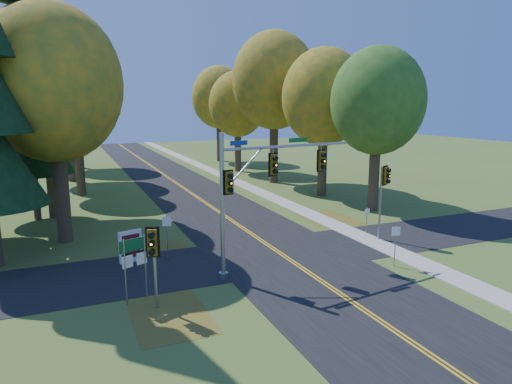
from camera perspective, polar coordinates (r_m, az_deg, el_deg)
name	(u,v)px	position (r m, az deg, el deg)	size (l,w,h in m)	color
ground	(296,265)	(24.59, 5.07, -9.02)	(160.00, 160.00, 0.00)	#486021
road_main	(296,264)	(24.58, 5.07, -9.00)	(8.00, 160.00, 0.02)	black
road_cross	(280,253)	(26.26, 3.00, -7.65)	(60.00, 6.00, 0.02)	black
centerline_left	(295,264)	(24.53, 4.86, -9.00)	(0.10, 160.00, 0.01)	gold
centerline_right	(298,264)	(24.62, 5.28, -8.93)	(0.10, 160.00, 0.01)	gold
sidewalk_east	(390,250)	(27.91, 16.46, -6.91)	(1.60, 160.00, 0.06)	#9E998E
leaf_patch_w_near	(159,257)	(26.12, -12.05, -8.00)	(4.00, 6.00, 0.00)	brown
leaf_patch_e	(341,224)	(32.86, 10.63, -3.98)	(3.50, 8.00, 0.00)	brown
leaf_patch_w_far	(168,313)	(19.57, -10.88, -14.64)	(3.00, 5.00, 0.00)	brown
tree_w_a	(54,85)	(29.71, -23.91, 12.18)	(8.00, 8.00, 14.15)	#38281C
tree_e_a	(378,102)	(36.81, 14.97, 10.86)	(7.20, 7.20, 12.73)	#38281C
tree_w_b	(45,75)	(36.66, -24.89, 13.10)	(8.60, 8.60, 15.38)	#38281C
tree_e_b	(324,98)	(42.08, 8.54, 11.59)	(7.60, 7.60, 13.33)	#38281C
tree_w_c	(76,108)	(44.81, -21.56, 9.69)	(6.80, 6.80, 11.91)	#38281C
tree_e_c	(275,81)	(48.76, 2.34, 13.68)	(8.80, 8.80, 15.79)	#38281C
tree_w_d	(66,90)	(53.52, -22.66, 11.68)	(8.20, 8.20, 14.56)	#38281C
tree_e_d	(238,105)	(56.91, -2.29, 10.87)	(7.00, 7.00, 12.32)	#38281C
tree_w_e	(75,90)	(64.45, -21.73, 11.76)	(8.40, 8.40, 14.97)	#38281C
tree_e_e	(219,98)	(67.41, -4.63, 11.68)	(7.80, 7.80, 13.74)	#38281C
pine_c	(25,85)	(36.39, -26.86, 11.90)	(5.60, 5.60, 20.56)	#38281C
traffic_mast	(258,183)	(22.35, 0.21, 1.12)	(7.77, 1.56, 7.10)	#95979D
east_signal_pole	(384,184)	(28.96, 15.73, 0.99)	(0.52, 0.63, 4.71)	gray
ped_signal_pole	(153,248)	(18.95, -12.74, -6.90)	(0.54, 0.65, 3.59)	gray
route_sign_cluster	(135,256)	(20.14, -14.93, -7.79)	(1.27, 0.55, 2.91)	gray
info_kiosk	(131,247)	(25.48, -15.41, -6.59)	(1.26, 0.52, 1.75)	silver
reg_sign_e_north	(367,217)	(29.66, 13.69, -3.08)	(0.37, 0.07, 1.96)	gray
reg_sign_e_south	(396,239)	(24.88, 17.05, -5.59)	(0.40, 0.19, 2.20)	gray
reg_sign_w	(167,229)	(25.13, -11.06, -4.61)	(0.48, 0.11, 2.52)	gray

